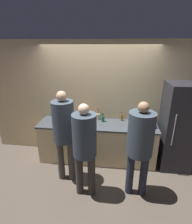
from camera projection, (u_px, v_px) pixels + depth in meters
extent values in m
plane|color=#4C4238|center=(95.00, 168.00, 3.76)|extent=(14.00, 14.00, 0.00)
cube|color=#D6BC8C|center=(99.00, 101.00, 3.97)|extent=(5.20, 0.06, 2.60)
cube|color=beige|center=(97.00, 142.00, 3.96)|extent=(2.53, 0.68, 0.86)
cube|color=#383D42|center=(97.00, 124.00, 3.81)|extent=(2.56, 0.71, 0.03)
cube|color=#232328|center=(177.00, 127.00, 3.59)|extent=(0.61, 0.69, 1.82)
cylinder|color=#99999E|center=(174.00, 130.00, 3.24)|extent=(0.02, 0.02, 0.64)
cylinder|color=#4C4742|center=(61.00, 159.00, 3.35)|extent=(0.13, 0.13, 0.85)
cylinder|color=#4C4742|center=(71.00, 160.00, 3.33)|extent=(0.13, 0.13, 0.85)
cylinder|color=#333D47|center=(63.00, 122.00, 3.06)|extent=(0.38, 0.38, 0.75)
sphere|color=tan|center=(61.00, 96.00, 2.89)|extent=(0.18, 0.18, 0.18)
cylinder|color=#38332D|center=(79.00, 174.00, 3.01)|extent=(0.13, 0.13, 0.80)
cylinder|color=#38332D|center=(92.00, 175.00, 2.99)|extent=(0.13, 0.13, 0.80)
cylinder|color=#333D47|center=(84.00, 135.00, 2.73)|extent=(0.39, 0.39, 0.70)
sphere|color=#DBAD89|center=(84.00, 109.00, 2.58)|extent=(0.17, 0.17, 0.17)
cylinder|color=#232838|center=(130.00, 173.00, 3.01)|extent=(0.13, 0.13, 0.82)
cylinder|color=#232838|center=(144.00, 174.00, 2.99)|extent=(0.13, 0.13, 0.82)
cylinder|color=#333D47|center=(141.00, 134.00, 2.73)|extent=(0.42, 0.42, 0.72)
sphere|color=#936B4C|center=(144.00, 107.00, 2.57)|extent=(0.17, 0.17, 0.17)
cylinder|color=brown|center=(83.00, 120.00, 3.83)|extent=(0.34, 0.34, 0.09)
ellipsoid|color=yellow|center=(85.00, 118.00, 3.80)|extent=(0.15, 0.12, 0.04)
cylinder|color=#ADA393|center=(98.00, 116.00, 3.99)|extent=(0.09, 0.09, 0.13)
cylinder|color=#99754C|center=(98.00, 112.00, 3.96)|extent=(0.01, 0.05, 0.24)
cylinder|color=#99754C|center=(98.00, 112.00, 3.96)|extent=(0.03, 0.05, 0.24)
cylinder|color=#99754C|center=(98.00, 112.00, 3.95)|extent=(0.05, 0.01, 0.24)
cylinder|color=#236033|center=(103.00, 119.00, 3.87)|extent=(0.07, 0.07, 0.13)
cylinder|color=#236033|center=(103.00, 115.00, 3.84)|extent=(0.03, 0.03, 0.04)
cylinder|color=black|center=(103.00, 114.00, 3.83)|extent=(0.04, 0.04, 0.01)
cylinder|color=silver|center=(93.00, 123.00, 3.67)|extent=(0.07, 0.07, 0.13)
cylinder|color=silver|center=(93.00, 119.00, 3.64)|extent=(0.03, 0.03, 0.04)
cylinder|color=black|center=(93.00, 118.00, 3.63)|extent=(0.04, 0.04, 0.01)
cylinder|color=brown|center=(122.00, 118.00, 3.92)|extent=(0.05, 0.05, 0.14)
cylinder|color=brown|center=(122.00, 114.00, 3.88)|extent=(0.02, 0.02, 0.04)
cylinder|color=black|center=(122.00, 113.00, 3.87)|extent=(0.03, 0.03, 0.02)
cylinder|color=#335184|center=(154.00, 126.00, 3.57)|extent=(0.09, 0.09, 0.09)
cylinder|color=beige|center=(147.00, 121.00, 3.77)|extent=(0.14, 0.14, 0.10)
sphere|color=#2D6B33|center=(148.00, 116.00, 3.73)|extent=(0.18, 0.18, 0.18)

